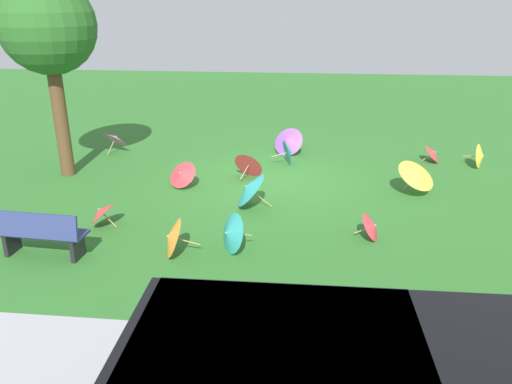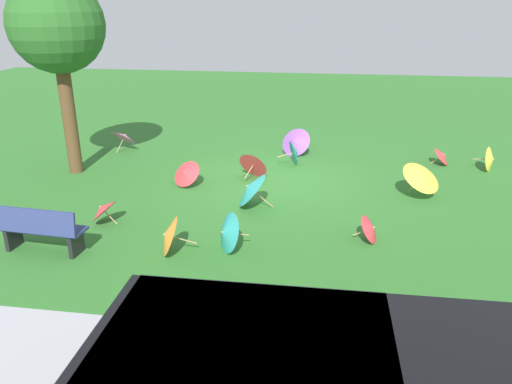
{
  "view_description": "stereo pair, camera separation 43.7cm",
  "coord_description": "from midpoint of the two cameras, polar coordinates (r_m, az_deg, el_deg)",
  "views": [
    {
      "loc": [
        -0.89,
        11.87,
        4.28
      ],
      "look_at": [
        0.09,
        2.42,
        0.6
      ],
      "focal_mm": 34.81,
      "sensor_mm": 36.0,
      "label": 1
    },
    {
      "loc": [
        -1.32,
        11.82,
        4.28
      ],
      "look_at": [
        0.09,
        2.42,
        0.6
      ],
      "focal_mm": 34.81,
      "sensor_mm": 36.0,
      "label": 2
    }
  ],
  "objects": [
    {
      "name": "parasol_red_5",
      "position": [
        14.76,
        18.94,
        4.25
      ],
      "size": [
        0.6,
        0.67,
        0.52
      ],
      "color": "tan",
      "rests_on": "ground"
    },
    {
      "name": "parasol_red_2",
      "position": [
        9.65,
        12.0,
        -3.88
      ],
      "size": [
        0.6,
        0.66,
        0.55
      ],
      "color": "tan",
      "rests_on": "ground"
    },
    {
      "name": "parasol_yellow_0",
      "position": [
        12.03,
        17.14,
        2.06
      ],
      "size": [
        1.26,
        1.25,
        0.87
      ],
      "color": "tan",
      "rests_on": "ground"
    },
    {
      "name": "parasol_teal_1",
      "position": [
        13.77,
        2.9,
        4.6
      ],
      "size": [
        0.72,
        0.76,
        0.72
      ],
      "color": "tan",
      "rests_on": "ground"
    },
    {
      "name": "park_bench",
      "position": [
        9.59,
        -24.79,
        -4.36
      ],
      "size": [
        1.63,
        0.59,
        0.9
      ],
      "color": "navy",
      "rests_on": "ground"
    },
    {
      "name": "parasol_teal_2",
      "position": [
        8.95,
        -4.47,
        -4.75
      ],
      "size": [
        0.74,
        0.83,
        0.76
      ],
      "color": "tan",
      "rests_on": "ground"
    },
    {
      "name": "parasol_purple_0",
      "position": [
        14.71,
        2.81,
        5.86
      ],
      "size": [
        1.08,
        0.97,
        0.8
      ],
      "color": "tan",
      "rests_on": "ground"
    },
    {
      "name": "parasol_red_6",
      "position": [
        12.72,
        -1.74,
        3.27
      ],
      "size": [
        0.91,
        0.83,
        0.74
      ],
      "color": "tan",
      "rests_on": "ground"
    },
    {
      "name": "parasol_red_0",
      "position": [
        10.48,
        -18.52,
        -2.16
      ],
      "size": [
        0.59,
        0.64,
        0.58
      ],
      "color": "tan",
      "rests_on": "ground"
    },
    {
      "name": "parasol_red_3",
      "position": [
        12.19,
        -9.59,
        2.06
      ],
      "size": [
        0.91,
        0.85,
        0.65
      ],
      "color": "tan",
      "rests_on": "ground"
    },
    {
      "name": "parasol_yellow_2",
      "position": [
        14.69,
        23.66,
        3.8
      ],
      "size": [
        0.67,
        0.7,
        0.67
      ],
      "color": "tan",
      "rests_on": "ground"
    },
    {
      "name": "parasol_teal_0",
      "position": [
        10.82,
        -2.03,
        0.42
      ],
      "size": [
        0.92,
        0.96,
        0.84
      ],
      "color": "tan",
      "rests_on": "ground"
    },
    {
      "name": "ground",
      "position": [
        12.64,
        0.55,
        1.39
      ],
      "size": [
        40.0,
        40.0,
        0.0
      ],
      "primitive_type": "plane",
      "color": "#2D6B28"
    },
    {
      "name": "parasol_pink_0",
      "position": [
        15.48,
        -16.65,
        5.96
      ],
      "size": [
        0.98,
        0.95,
        0.73
      ],
      "color": "tan",
      "rests_on": "ground"
    },
    {
      "name": "shade_tree",
      "position": [
        13.37,
        -23.73,
        16.85
      ],
      "size": [
        2.3,
        2.3,
        4.88
      ],
      "color": "brown",
      "rests_on": "ground"
    },
    {
      "name": "parasol_orange_0",
      "position": [
        8.97,
        -11.13,
        -5.11
      ],
      "size": [
        0.79,
        0.83,
        0.74
      ],
      "color": "tan",
      "rests_on": "ground"
    }
  ]
}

